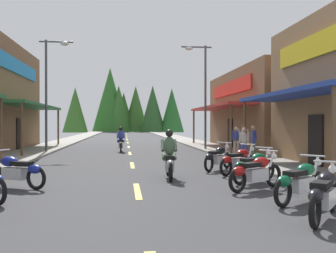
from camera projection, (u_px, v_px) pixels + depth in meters
ground at (128, 144)px, 33.25m from camera, size 9.04×92.78×0.10m
sidewalk_left at (59, 143)px, 32.59m from camera, size 2.59×92.78×0.12m
sidewalk_right at (194, 143)px, 33.92m from camera, size 2.59×92.78×0.12m
centerline_dashes at (127, 141)px, 37.67m from camera, size 0.16×70.36×0.01m
storefront_right_far at (289, 110)px, 27.42m from camera, size 10.40×12.99×5.44m
streetlamp_left at (51, 81)px, 22.74m from camera, size 1.98×0.30×6.71m
streetlamp_right at (201, 83)px, 24.89m from camera, size 1.98×0.30×6.81m
motorcycle_parked_right_0 at (324, 193)px, 6.98m from camera, size 1.44×1.71×1.04m
motorcycle_parked_right_1 at (301, 181)px, 8.49m from camera, size 1.80×1.33×1.04m
motorcycle_parked_right_2 at (256, 172)px, 10.14m from camera, size 1.86×1.23×1.04m
motorcycle_parked_right_3 at (254, 166)px, 11.45m from camera, size 1.78×1.36×1.04m
motorcycle_parked_right_4 at (239, 160)px, 13.23m from camera, size 1.76×1.38×1.04m
motorcycle_parked_right_5 at (218, 157)px, 14.45m from camera, size 1.47×1.69×1.04m
motorcycle_parked_left_2 at (16, 170)px, 10.43m from camera, size 1.90×1.16×1.04m
rider_cruising_lead at (169, 158)px, 12.24m from camera, size 0.60×2.14×1.57m
rider_cruising_trailing at (121, 141)px, 23.76m from camera, size 0.60×2.14×1.57m
pedestrian_by_shop at (244, 141)px, 18.37m from camera, size 0.43×0.47×1.56m
pedestrian_browsing at (254, 141)px, 17.33m from camera, size 0.41×0.50×1.66m
pedestrian_waiting at (236, 139)px, 21.16m from camera, size 0.57×0.28×1.60m
pedestrian_strolling at (243, 137)px, 21.11m from camera, size 0.56×0.33×1.71m
treeline_backdrop at (123, 106)px, 80.50m from camera, size 24.30×11.70×13.64m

